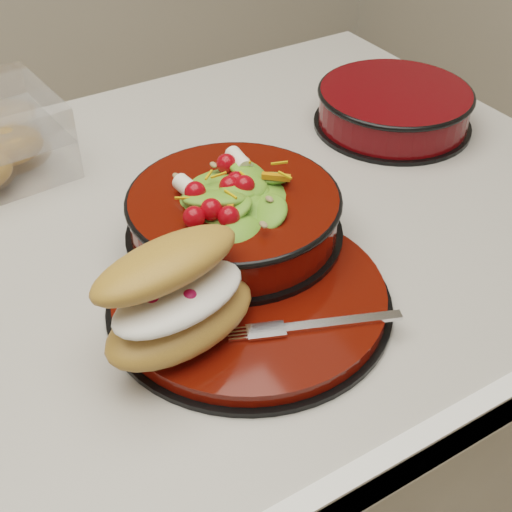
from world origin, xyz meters
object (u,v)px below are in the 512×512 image
dinner_plate (251,297)px  fork (319,325)px  salad_bowl (234,207)px  island_counter (140,494)px  croissant (176,297)px  extra_bowl (394,106)px

dinner_plate → fork: 0.08m
dinner_plate → salad_bowl: salad_bowl is taller
island_counter → croissant: size_ratio=7.62×
island_counter → extra_bowl: extra_bowl is taller
dinner_plate → croissant: 0.10m
croissant → dinner_plate: bearing=0.6°
dinner_plate → island_counter: bearing=124.3°
island_counter → dinner_plate: bearing=-55.7°
dinner_plate → salad_bowl: 0.10m
dinner_plate → fork: size_ratio=2.00×
dinner_plate → fork: fork is taller
island_counter → croissant: bearing=-84.5°
croissant → salad_bowl: bearing=30.8°
croissant → extra_bowl: (0.44, 0.23, -0.03)m
island_counter → salad_bowl: 0.52m
island_counter → salad_bowl: size_ratio=5.34×
salad_bowl → croissant: (-0.12, -0.10, 0.01)m
dinner_plate → extra_bowl: size_ratio=1.30×
dinner_plate → fork: (0.03, -0.08, 0.01)m
fork → extra_bowl: (0.33, 0.29, 0.01)m
dinner_plate → extra_bowl: (0.36, 0.21, 0.02)m
salad_bowl → extra_bowl: size_ratio=1.07×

